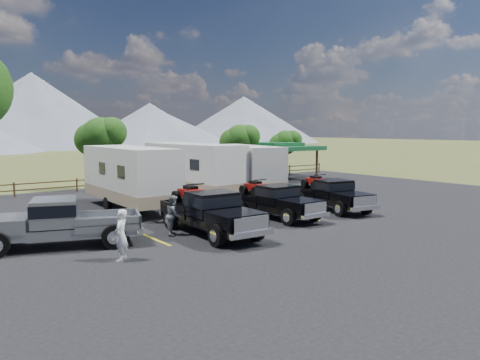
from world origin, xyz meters
TOP-DOWN VIEW (x-y plane):
  - ground at (0.00, 0.00)m, footprint 320.00×320.00m
  - asphalt_lot at (0.00, 3.00)m, footprint 44.00×34.00m
  - stall_lines at (0.00, 4.00)m, footprint 12.12×5.50m
  - tree_ne_a at (8.97, 17.01)m, footprint 3.11×2.92m
  - tree_ne_b at (14.98, 18.01)m, footprint 2.77×2.59m
  - tree_north at (-2.03, 19.02)m, footprint 3.46×3.24m
  - rail_fence at (2.00, 18.50)m, footprint 36.12×0.12m
  - pavilion at (13.00, 17.00)m, footprint 6.20×6.20m
  - rig_left at (-3.70, 2.10)m, footprint 2.29×6.05m
  - rig_center at (0.83, 3.19)m, footprint 2.03×5.47m
  - rig_right at (4.79, 3.09)m, footprint 2.77×5.70m
  - trailer_left at (-3.88, 9.70)m, footprint 2.71×9.75m
  - trailer_center at (1.11, 11.35)m, footprint 2.99×9.88m
  - trailer_right at (4.61, 10.69)m, footprint 3.97×9.41m
  - pickup_silver at (-9.35, 3.61)m, footprint 6.33×3.77m
  - person_a at (-8.23, 0.51)m, footprint 0.74×0.74m
  - person_b at (-4.99, 2.81)m, footprint 0.98×1.02m

SIDE VIEW (x-z plane):
  - ground at x=0.00m, z-range 0.00..0.00m
  - asphalt_lot at x=0.00m, z-range 0.00..0.04m
  - stall_lines at x=0.00m, z-range 0.04..0.05m
  - rail_fence at x=2.00m, z-range 0.11..1.11m
  - person_b at x=-4.99m, z-range 0.04..1.69m
  - person_a at x=-8.23m, z-range 0.04..1.77m
  - rig_center at x=0.83m, z-range 0.01..1.82m
  - rig_right at x=4.79m, z-range 0.01..1.83m
  - pickup_silver at x=-9.35m, z-range 0.08..1.89m
  - rig_left at x=-3.70m, z-range 0.00..2.00m
  - trailer_right at x=4.61m, z-range 0.12..3.38m
  - trailer_left at x=-3.88m, z-range 0.12..3.51m
  - trailer_center at x=1.11m, z-range 0.12..3.55m
  - pavilion at x=13.00m, z-range 1.18..4.40m
  - tree_ne_b at x=14.98m, z-range 0.99..5.26m
  - tree_ne_a at x=8.97m, z-range 1.10..5.86m
  - tree_north at x=-2.03m, z-range 1.21..6.46m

